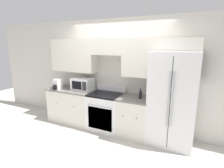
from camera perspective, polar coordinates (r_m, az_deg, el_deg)
name	(u,v)px	position (r m, az deg, el deg)	size (l,w,h in m)	color
ground_plane	(106,135)	(4.12, -1.97, -16.42)	(12.00, 12.00, 0.00)	beige
wall_back	(117,67)	(4.14, 1.76, 5.50)	(8.00, 0.39, 2.60)	beige
lower_cabinets_left	(73,105)	(4.76, -12.68, -6.73)	(1.25, 0.64, 0.88)	silver
lower_cabinets_right	(134,117)	(3.99, 7.27, -10.49)	(0.68, 0.64, 0.88)	silver
oven_range	(106,111)	(4.24, -1.96, -8.84)	(0.77, 0.65, 1.04)	white
refrigerator	(172,99)	(3.69, 19.12, -4.75)	(0.89, 0.72, 1.89)	white
microwave	(83,84)	(4.48, -9.48, 0.04)	(0.51, 0.40, 0.30)	white
bottle	(140,95)	(3.76, 9.26, -3.43)	(0.07, 0.07, 0.22)	black
electric_kettle	(57,85)	(4.70, -17.39, -0.16)	(0.16, 0.26, 0.26)	white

